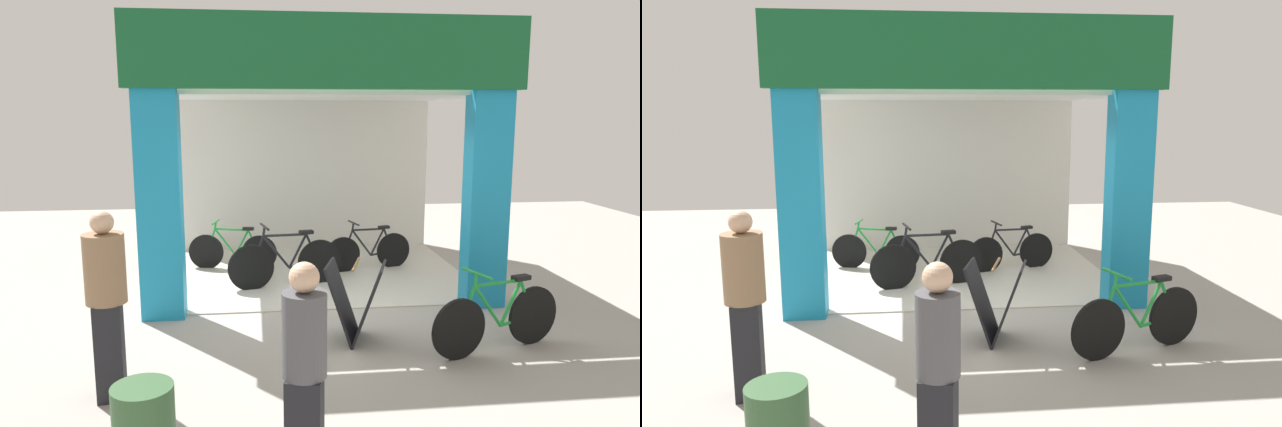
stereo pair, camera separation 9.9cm
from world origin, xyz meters
The scene contains 9 objects.
ground_plane centered at (0.00, 0.00, 0.00)m, with size 17.54×17.54×0.00m, color #9E9991.
shop_facade centered at (0.00, 1.69, 1.97)m, with size 4.97×4.00×3.77m.
bicycle_inside_0 centered at (0.93, 1.91, 0.33)m, with size 1.48×0.48×0.84m.
bicycle_inside_1 centered at (-1.32, 2.21, 0.33)m, with size 1.47×0.42×0.82m.
bicycle_inside_2 centered at (-0.49, 1.11, 0.39)m, with size 1.73×0.52×0.97m.
bicycle_parked_0 centered at (1.68, -1.54, 0.37)m, with size 1.63×0.61×0.94m.
sandwich_board_sign centered at (0.18, -1.06, 0.46)m, with size 0.79×0.75×0.92m.
pedestrian_0 centered at (-0.63, -3.73, 0.84)m, with size 0.36×0.36×1.65m.
pedestrian_1 centered at (-2.28, -2.13, 0.91)m, with size 0.41×0.58×1.75m.
Camera 1 is at (-0.93, -7.34, 2.59)m, focal length 32.58 mm.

